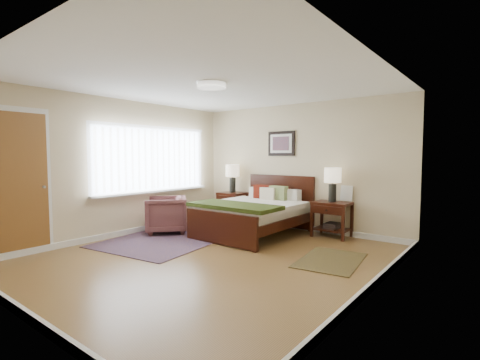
{
  "coord_description": "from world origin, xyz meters",
  "views": [
    {
      "loc": [
        3.37,
        -3.68,
        1.47
      ],
      "look_at": [
        -0.34,
        1.08,
        1.05
      ],
      "focal_mm": 26.0,
      "sensor_mm": 36.0,
      "label": 1
    }
  ],
  "objects_px": {
    "nightstand_right": "(332,215)",
    "bed": "(255,209)",
    "lamp_left": "(233,174)",
    "nightstand_left": "(232,198)",
    "lamp_right": "(333,179)",
    "rug_persian": "(171,238)",
    "armchair": "(166,215)"
  },
  "relations": [
    {
      "from": "bed",
      "to": "armchair",
      "type": "height_order",
      "value": "bed"
    },
    {
      "from": "bed",
      "to": "lamp_right",
      "type": "xyz_separation_m",
      "value": [
        1.2,
        0.73,
        0.57
      ]
    },
    {
      "from": "nightstand_left",
      "to": "lamp_left",
      "type": "bearing_deg",
      "value": 90.0
    },
    {
      "from": "nightstand_right",
      "to": "armchair",
      "type": "xyz_separation_m",
      "value": [
        -2.65,
        -1.62,
        -0.05
      ]
    },
    {
      "from": "nightstand_left",
      "to": "rug_persian",
      "type": "xyz_separation_m",
      "value": [
        0.12,
        -1.86,
        -0.53
      ]
    },
    {
      "from": "rug_persian",
      "to": "nightstand_left",
      "type": "bearing_deg",
      "value": 86.07
    },
    {
      "from": "lamp_right",
      "to": "armchair",
      "type": "distance_m",
      "value": 3.19
    },
    {
      "from": "lamp_left",
      "to": "lamp_right",
      "type": "relative_size",
      "value": 1.0
    },
    {
      "from": "lamp_right",
      "to": "rug_persian",
      "type": "distance_m",
      "value": 3.08
    },
    {
      "from": "nightstand_right",
      "to": "lamp_right",
      "type": "height_order",
      "value": "lamp_right"
    },
    {
      "from": "rug_persian",
      "to": "nightstand_right",
      "type": "bearing_deg",
      "value": 32.59
    },
    {
      "from": "bed",
      "to": "nightstand_left",
      "type": "xyz_separation_m",
      "value": [
        -1.12,
        0.71,
        0.05
      ]
    },
    {
      "from": "bed",
      "to": "lamp_right",
      "type": "distance_m",
      "value": 1.52
    },
    {
      "from": "rug_persian",
      "to": "lamp_right",
      "type": "bearing_deg",
      "value": 32.81
    },
    {
      "from": "nightstand_right",
      "to": "lamp_left",
      "type": "distance_m",
      "value": 2.43
    },
    {
      "from": "bed",
      "to": "lamp_left",
      "type": "distance_m",
      "value": 1.46
    },
    {
      "from": "armchair",
      "to": "rug_persian",
      "type": "distance_m",
      "value": 0.62
    },
    {
      "from": "bed",
      "to": "lamp_left",
      "type": "xyz_separation_m",
      "value": [
        -1.12,
        0.73,
        0.59
      ]
    },
    {
      "from": "nightstand_right",
      "to": "lamp_left",
      "type": "xyz_separation_m",
      "value": [
        -2.33,
        0.01,
        0.68
      ]
    },
    {
      "from": "lamp_left",
      "to": "lamp_right",
      "type": "xyz_separation_m",
      "value": [
        2.33,
        0.0,
        -0.02
      ]
    },
    {
      "from": "lamp_left",
      "to": "rug_persian",
      "type": "relative_size",
      "value": 0.25
    },
    {
      "from": "lamp_left",
      "to": "bed",
      "type": "bearing_deg",
      "value": -33.08
    },
    {
      "from": "lamp_right",
      "to": "bed",
      "type": "bearing_deg",
      "value": -148.71
    },
    {
      "from": "lamp_right",
      "to": "rug_persian",
      "type": "bearing_deg",
      "value": -139.45
    },
    {
      "from": "nightstand_left",
      "to": "armchair",
      "type": "relative_size",
      "value": 0.86
    },
    {
      "from": "armchair",
      "to": "rug_persian",
      "type": "xyz_separation_m",
      "value": [
        0.45,
        -0.25,
        -0.34
      ]
    },
    {
      "from": "bed",
      "to": "rug_persian",
      "type": "distance_m",
      "value": 1.6
    },
    {
      "from": "nightstand_left",
      "to": "nightstand_right",
      "type": "xyz_separation_m",
      "value": [
        2.33,
        0.01,
        -0.14
      ]
    },
    {
      "from": "nightstand_right",
      "to": "bed",
      "type": "bearing_deg",
      "value": -149.23
    },
    {
      "from": "nightstand_right",
      "to": "armchair",
      "type": "bearing_deg",
      "value": -148.67
    },
    {
      "from": "lamp_left",
      "to": "armchair",
      "type": "relative_size",
      "value": 0.8
    },
    {
      "from": "nightstand_right",
      "to": "armchair",
      "type": "height_order",
      "value": "armchair"
    }
  ]
}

